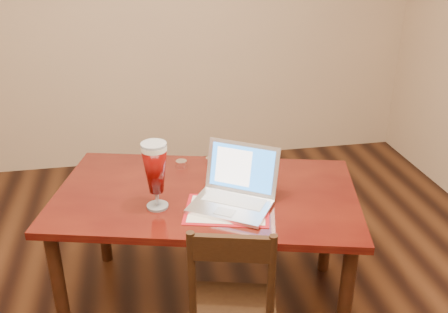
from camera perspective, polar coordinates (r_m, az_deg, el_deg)
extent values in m
cube|color=tan|center=(4.10, -9.52, 16.87)|extent=(4.50, 0.01, 2.70)
cube|color=#4A1109|center=(2.50, -2.07, -4.46)|extent=(1.66, 1.19, 0.04)
cylinder|color=black|center=(2.58, -18.29, -14.28)|extent=(0.07, 0.07, 0.66)
cylinder|color=black|center=(2.44, 13.63, -16.09)|extent=(0.07, 0.07, 0.66)
cylinder|color=black|center=(3.10, -13.76, -6.37)|extent=(0.07, 0.07, 0.66)
cylinder|color=black|center=(2.99, 11.75, -7.42)|extent=(0.07, 0.07, 0.66)
cube|color=maroon|center=(2.34, 0.36, -6.16)|extent=(0.45, 0.37, 0.00)
cube|color=beige|center=(2.33, 0.36, -6.12)|extent=(0.40, 0.32, 0.00)
cube|color=silver|center=(2.34, 0.71, -5.72)|extent=(0.44, 0.40, 0.02)
cube|color=silver|center=(2.38, 1.15, -4.96)|extent=(0.31, 0.25, 0.00)
cube|color=#BCBCC1|center=(2.28, 0.07, -6.36)|extent=(0.11, 0.10, 0.00)
cube|color=silver|center=(2.41, 2.08, -1.31)|extent=(0.34, 0.25, 0.24)
cube|color=blue|center=(2.41, 2.04, -1.33)|extent=(0.30, 0.22, 0.20)
cube|color=white|center=(2.42, 1.07, -1.17)|extent=(0.18, 0.14, 0.17)
cylinder|color=silver|center=(2.38, -7.60, -5.62)|extent=(0.10, 0.10, 0.01)
cylinder|color=silver|center=(2.36, -7.65, -4.75)|extent=(0.02, 0.02, 0.07)
cylinder|color=silver|center=(2.24, -8.03, 0.97)|extent=(0.12, 0.12, 0.02)
cylinder|color=silver|center=(2.24, -8.05, 1.38)|extent=(0.12, 0.12, 0.01)
cylinder|color=white|center=(2.74, -4.89, -0.87)|extent=(0.06, 0.06, 0.04)
cylinder|color=white|center=(2.76, -1.47, -0.51)|extent=(0.06, 0.06, 0.04)
cube|color=black|center=(2.26, 1.00, -17.42)|extent=(0.45, 0.44, 0.04)
cylinder|color=black|center=(1.99, -3.68, -14.45)|extent=(0.03, 0.03, 0.48)
cylinder|color=black|center=(1.98, 5.39, -14.80)|extent=(0.03, 0.03, 0.48)
cube|color=black|center=(1.87, 0.87, -10.45)|extent=(0.30, 0.10, 0.11)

